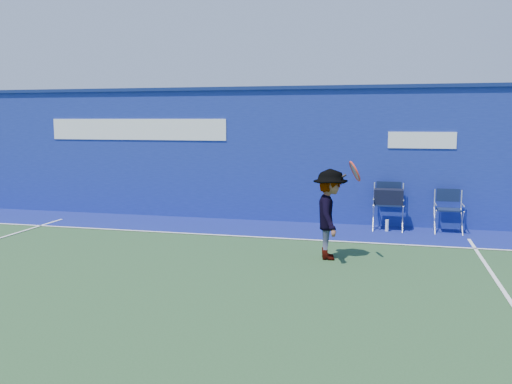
% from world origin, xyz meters
% --- Properties ---
extents(ground, '(80.00, 80.00, 0.00)m').
position_xyz_m(ground, '(0.00, 0.00, 0.00)').
color(ground, '#274926').
rests_on(ground, ground).
extents(stadium_wall, '(24.00, 0.50, 3.08)m').
position_xyz_m(stadium_wall, '(-0.00, 5.20, 1.55)').
color(stadium_wall, navy).
rests_on(stadium_wall, ground).
extents(out_of_bounds_strip, '(24.00, 1.80, 0.01)m').
position_xyz_m(out_of_bounds_strip, '(0.00, 4.10, 0.00)').
color(out_of_bounds_strip, navy).
rests_on(out_of_bounds_strip, ground).
extents(court_lines, '(24.00, 12.00, 0.01)m').
position_xyz_m(court_lines, '(0.00, 0.60, 0.01)').
color(court_lines, white).
rests_on(court_lines, out_of_bounds_strip).
extents(directors_chair_left, '(0.60, 0.54, 1.01)m').
position_xyz_m(directors_chair_left, '(2.95, 4.60, 0.42)').
color(directors_chair_left, silver).
rests_on(directors_chair_left, ground).
extents(directors_chair_right, '(0.54, 0.48, 0.90)m').
position_xyz_m(directors_chair_right, '(4.16, 4.60, 0.28)').
color(directors_chair_right, silver).
rests_on(directors_chair_right, ground).
extents(water_bottle, '(0.07, 0.07, 0.25)m').
position_xyz_m(water_bottle, '(2.93, 4.43, 0.13)').
color(water_bottle, white).
rests_on(water_bottle, ground).
extents(tennis_player, '(0.90, 1.06, 1.68)m').
position_xyz_m(tennis_player, '(1.99, 1.90, 0.76)').
color(tennis_player, '#EA4738').
rests_on(tennis_player, ground).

